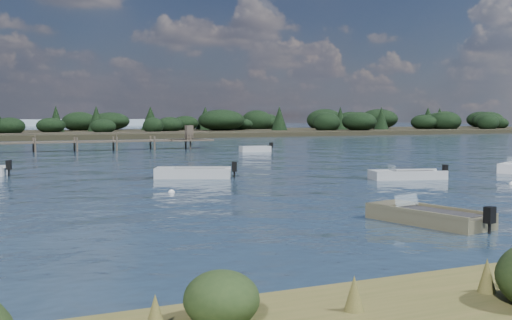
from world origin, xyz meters
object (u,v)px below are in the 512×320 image
dinghy_mid_grey (193,175)px  dinghy_mid_white_a (407,177)px  dinghy_near_olive (428,219)px  tender_far_grey_b (255,150)px

dinghy_mid_grey → dinghy_mid_white_a: (11.51, -6.18, -0.03)m
dinghy_near_olive → tender_far_grey_b: bearing=72.7°
dinghy_mid_white_a → dinghy_near_olive: size_ratio=0.99×
dinghy_mid_white_a → tender_far_grey_b: 30.53m
dinghy_mid_grey → dinghy_near_olive: size_ratio=1.01×
dinghy_mid_white_a → tender_far_grey_b: (3.98, 30.27, 0.03)m
dinghy_mid_grey → tender_far_grey_b: dinghy_mid_grey is taller
dinghy_mid_grey → dinghy_near_olive: dinghy_mid_grey is taller
dinghy_mid_grey → dinghy_near_olive: bearing=-84.3°
tender_far_grey_b → dinghy_near_olive: tender_far_grey_b is taller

